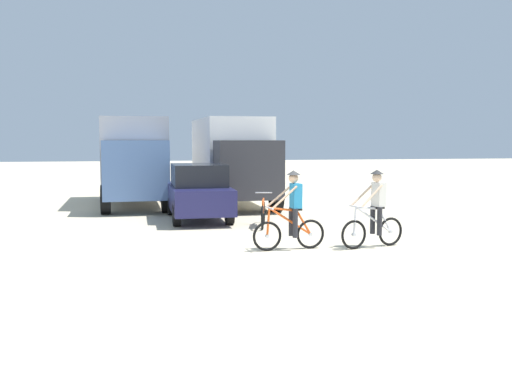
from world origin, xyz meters
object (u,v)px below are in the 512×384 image
Objects in this scene: bicycle_spare at (263,213)px; sedan_parked at (198,192)px; box_truck_avon_van at (233,157)px; cyclist_cowboy_hat at (375,211)px; cyclist_orange_shirt at (292,213)px; box_truck_grey_hauler at (134,157)px.

sedan_parked is at bearing 132.33° from bicycle_spare.
box_truck_avon_van is at bearing 89.39° from bicycle_spare.
box_truck_avon_van is 9.83m from cyclist_cowboy_hat.
cyclist_orange_shirt is at bearing -90.99° from box_truck_avon_van.
cyclist_orange_shirt is at bearing -91.61° from bicycle_spare.
cyclist_orange_shirt is 1.00× the size of cyclist_cowboy_hat.
cyclist_cowboy_hat is (1.98, -0.09, 0.00)m from cyclist_orange_shirt.
bicycle_spare is at bearing 88.39° from cyclist_orange_shirt.
box_truck_grey_hauler and box_truck_avon_van have the same top height.
cyclist_cowboy_hat is (3.57, -5.49, -0.04)m from sedan_parked.
box_truck_grey_hauler is at bearing 109.58° from cyclist_orange_shirt.
box_truck_avon_van is 6.14m from bicycle_spare.
box_truck_grey_hauler reaches higher than cyclist_orange_shirt.
sedan_parked is at bearing 123.01° from cyclist_cowboy_hat.
sedan_parked is at bearing -66.90° from box_truck_grey_hauler.
cyclist_orange_shirt is 1.98m from cyclist_cowboy_hat.
box_truck_grey_hauler is 5.22m from sedan_parked.
box_truck_avon_van is 4.03× the size of bicycle_spare.
cyclist_orange_shirt is at bearing -70.42° from box_truck_grey_hauler.
box_truck_grey_hauler is 11.68m from cyclist_cowboy_hat.
box_truck_avon_van is at bearing 100.72° from cyclist_cowboy_hat.
sedan_parked is 2.49× the size of bicycle_spare.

